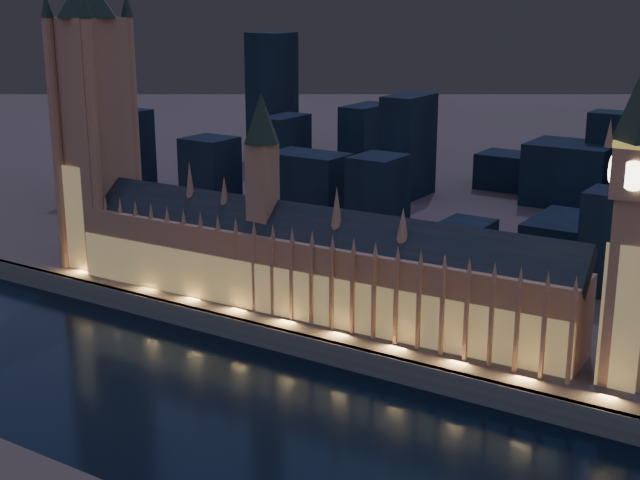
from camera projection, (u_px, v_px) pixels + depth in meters
The scene contains 7 objects.
ground_plane at pixel (210, 396), 276.08m from camera, with size 2000.00×2000.00×0.00m, color black.
north_bank at pixel (639, 146), 694.48m from camera, with size 2000.00×960.00×8.00m, color #41432C.
embankment_wall at pixel (286, 341), 308.07m from camera, with size 2000.00×2.50×8.00m, color #48504A.
palace_of_westminster at pixel (306, 262), 321.64m from camera, with size 202.00×27.44×78.00m.
victoria_tower at pixel (94, 110), 363.69m from camera, with size 31.68×31.68×132.80m.
elizabeth_tower at pixel (639, 191), 251.28m from camera, with size 18.00×18.00×105.14m.
city_backdrop at pixel (561, 174), 452.98m from camera, with size 487.10×215.63×85.88m.
Camera 1 is at (166.45, -193.08, 121.40)m, focal length 50.00 mm.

